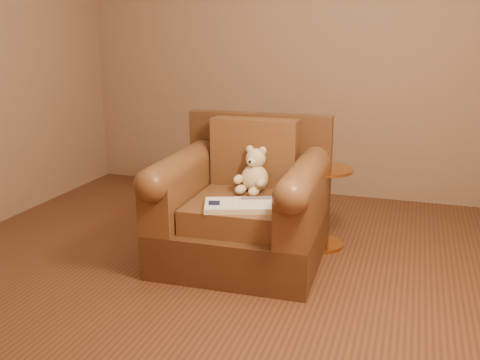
% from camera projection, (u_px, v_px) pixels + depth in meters
% --- Properties ---
extents(floor, '(4.00, 4.00, 0.00)m').
position_uv_depth(floor, '(208.00, 269.00, 3.57)').
color(floor, brown).
rests_on(floor, ground).
extents(room, '(4.02, 4.02, 2.71)m').
position_uv_depth(room, '(204.00, 0.00, 3.12)').
color(room, '#917059').
rests_on(room, ground).
extents(armchair, '(1.10, 1.05, 0.96)m').
position_uv_depth(armchair, '(244.00, 206.00, 3.68)').
color(armchair, '#492B18').
rests_on(armchair, floor).
extents(teddy_bear, '(0.23, 0.27, 0.32)m').
position_uv_depth(teddy_bear, '(254.00, 174.00, 3.70)').
color(teddy_bear, beige).
rests_on(teddy_bear, armchair).
extents(guidebook, '(0.50, 0.39, 0.04)m').
position_uv_depth(guidebook, '(239.00, 205.00, 3.37)').
color(guidebook, beige).
rests_on(guidebook, armchair).
extents(side_table, '(0.42, 0.42, 0.59)m').
position_uv_depth(side_table, '(322.00, 204.00, 3.89)').
color(side_table, '#D3873A').
rests_on(side_table, floor).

